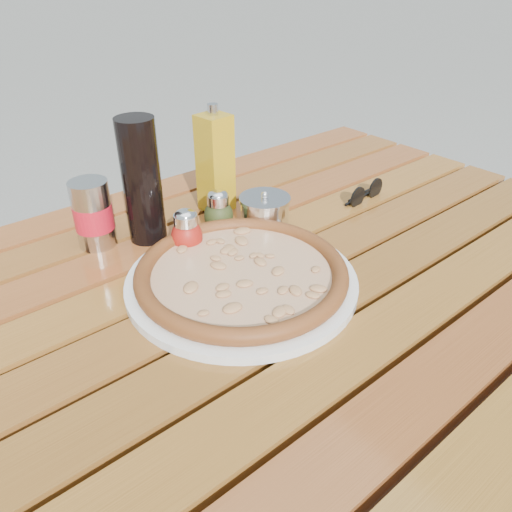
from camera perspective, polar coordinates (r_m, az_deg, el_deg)
table at (r=0.85m, az=0.88°, el=-6.65°), size 1.40×0.90×0.75m
plate at (r=0.78m, az=-1.64°, el=-2.85°), size 0.40×0.40×0.01m
pizza at (r=0.77m, az=-1.66°, el=-1.89°), size 0.36×0.36×0.03m
pepper_shaker at (r=0.86m, az=-7.94°, el=2.69°), size 0.07×0.07×0.08m
oregano_shaker at (r=0.92m, az=-4.31°, el=5.07°), size 0.06×0.06×0.08m
dark_bottle at (r=0.88m, az=-12.92°, el=8.30°), size 0.09×0.09×0.22m
soda_can at (r=0.91m, az=-18.10°, el=4.52°), size 0.07×0.07×0.12m
olive_oil_cruet at (r=0.98m, az=-4.69°, el=10.53°), size 0.06×0.06×0.21m
parmesan_tin at (r=0.94m, az=1.00°, el=5.14°), size 0.12×0.12×0.07m
sunglasses at (r=1.07m, az=12.41°, el=7.01°), size 0.11×0.03×0.04m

